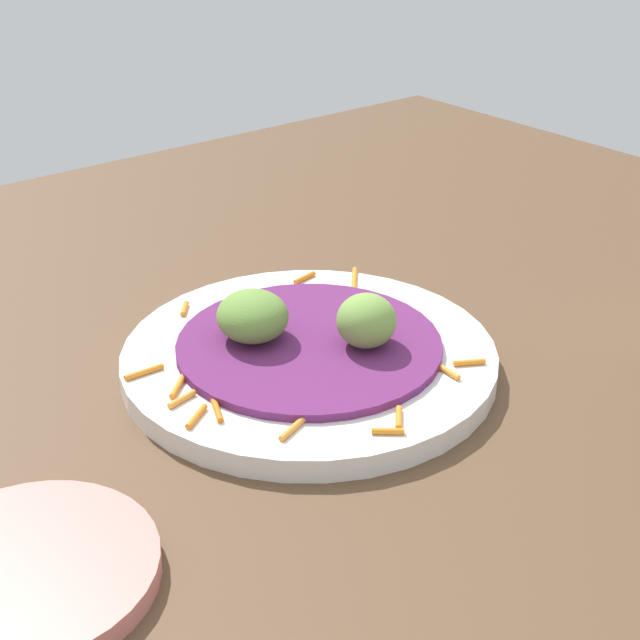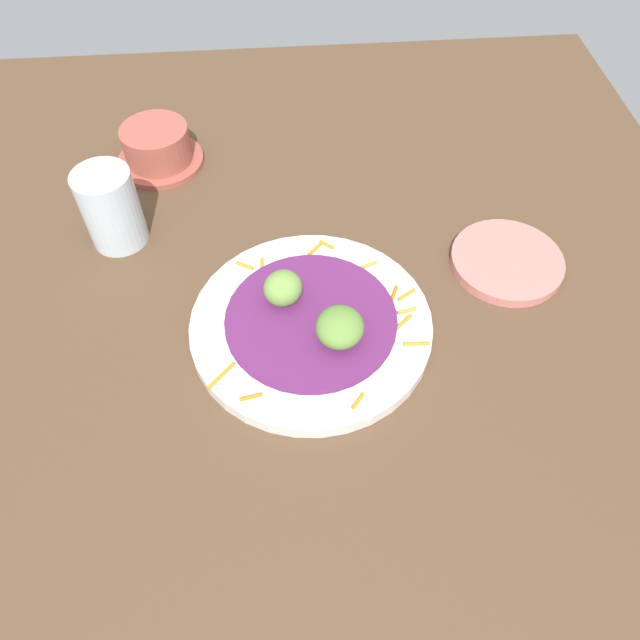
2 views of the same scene
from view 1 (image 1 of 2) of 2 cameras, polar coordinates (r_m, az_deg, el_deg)
The scene contains 7 objects.
table_surface at distance 63.91cm, azimuth 4.99°, elevation -4.19°, with size 110.00×110.00×2.00cm, color brown.
main_plate at distance 63.51cm, azimuth -0.67°, elevation -2.40°, with size 25.89×25.89×1.59cm, color white.
cabbage_bed at distance 62.97cm, azimuth -0.68°, elevation -1.55°, with size 18.33×18.33×0.59cm, color #60235B.
carrot_garnish at distance 60.80cm, azimuth -1.94°, elevation -2.82°, with size 22.84×22.84×0.40cm.
guac_scoop_left at distance 61.62cm, azimuth 2.90°, elevation -0.04°, with size 4.08×4.25×3.66cm, color #759E47.
guac_scoop_center at distance 62.59cm, azimuth -4.23°, elevation 0.25°, with size 5.21×4.93×3.39cm, color olive.
side_plate_small at distance 49.12cm, azimuth -17.72°, elevation -14.73°, with size 13.09×13.09×1.23cm, color tan.
Camera 1 is at (-38.66, 38.04, 34.81)cm, focal length 51.36 mm.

